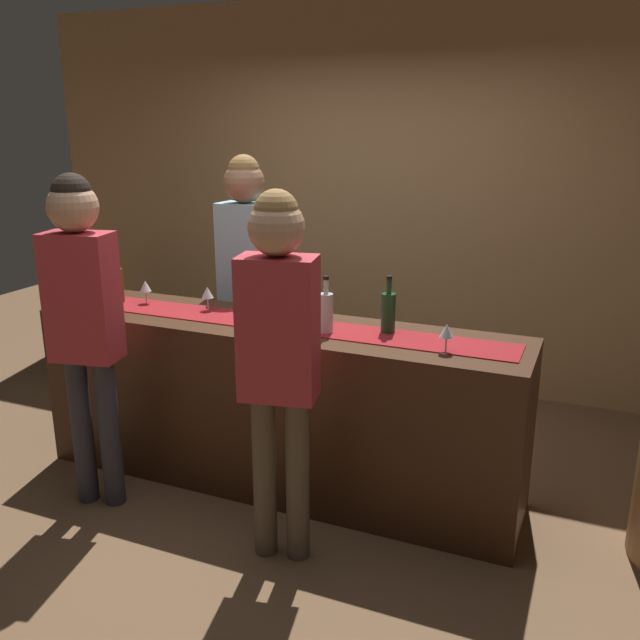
{
  "coord_description": "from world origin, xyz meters",
  "views": [
    {
      "loc": [
        1.61,
        -3.15,
        2.02
      ],
      "look_at": [
        0.27,
        0.0,
        1.0
      ],
      "focal_mm": 38.09,
      "sensor_mm": 36.0,
      "label": 1
    }
  ],
  "objects_px": {
    "wine_bottle_green": "(388,312)",
    "potted_plant_tall": "(102,323)",
    "bartender": "(247,263)",
    "customer_sipping": "(278,340)",
    "wine_glass_far_end": "(207,293)",
    "wine_glass_near_customer": "(145,287)",
    "customer_browsing": "(83,306)",
    "wine_glass_mid_counter": "(447,332)",
    "wine_bottle_amber": "(117,285)",
    "wine_bottle_clear": "(326,312)"
  },
  "relations": [
    {
      "from": "wine_bottle_green",
      "to": "potted_plant_tall",
      "type": "height_order",
      "value": "wine_bottle_green"
    },
    {
      "from": "bartender",
      "to": "customer_sipping",
      "type": "bearing_deg",
      "value": 126.83
    },
    {
      "from": "wine_glass_far_end",
      "to": "wine_glass_near_customer",
      "type": "bearing_deg",
      "value": -178.49
    },
    {
      "from": "wine_bottle_green",
      "to": "bartender",
      "type": "distance_m",
      "value": 1.22
    },
    {
      "from": "wine_bottle_green",
      "to": "potted_plant_tall",
      "type": "distance_m",
      "value": 2.83
    },
    {
      "from": "wine_bottle_green",
      "to": "customer_browsing",
      "type": "xyz_separation_m",
      "value": [
        -1.41,
        -0.65,
        0.04
      ]
    },
    {
      "from": "wine_glass_near_customer",
      "to": "wine_glass_far_end",
      "type": "height_order",
      "value": "same"
    },
    {
      "from": "wine_glass_far_end",
      "to": "customer_sipping",
      "type": "distance_m",
      "value": 1.05
    },
    {
      "from": "wine_glass_mid_counter",
      "to": "customer_sipping",
      "type": "bearing_deg",
      "value": -142.29
    },
    {
      "from": "potted_plant_tall",
      "to": "wine_glass_mid_counter",
      "type": "bearing_deg",
      "value": -19.27
    },
    {
      "from": "customer_browsing",
      "to": "wine_bottle_green",
      "type": "bearing_deg",
      "value": 12.97
    },
    {
      "from": "wine_bottle_green",
      "to": "customer_sipping",
      "type": "height_order",
      "value": "customer_sipping"
    },
    {
      "from": "wine_bottle_amber",
      "to": "potted_plant_tall",
      "type": "distance_m",
      "value": 1.44
    },
    {
      "from": "customer_sipping",
      "to": "wine_glass_mid_counter",
      "type": "bearing_deg",
      "value": 26.29
    },
    {
      "from": "wine_bottle_amber",
      "to": "customer_sipping",
      "type": "distance_m",
      "value": 1.53
    },
    {
      "from": "wine_bottle_amber",
      "to": "wine_glass_far_end",
      "type": "bearing_deg",
      "value": 5.15
    },
    {
      "from": "wine_glass_far_end",
      "to": "customer_sipping",
      "type": "relative_size",
      "value": 0.08
    },
    {
      "from": "wine_bottle_green",
      "to": "wine_glass_far_end",
      "type": "height_order",
      "value": "wine_bottle_green"
    },
    {
      "from": "wine_glass_mid_counter",
      "to": "potted_plant_tall",
      "type": "xyz_separation_m",
      "value": [
        -2.98,
        1.04,
        -0.6
      ]
    },
    {
      "from": "wine_glass_mid_counter",
      "to": "potted_plant_tall",
      "type": "distance_m",
      "value": 3.21
    },
    {
      "from": "customer_sipping",
      "to": "customer_browsing",
      "type": "relative_size",
      "value": 0.98
    },
    {
      "from": "wine_bottle_clear",
      "to": "bartender",
      "type": "height_order",
      "value": "bartender"
    },
    {
      "from": "customer_sipping",
      "to": "potted_plant_tall",
      "type": "xyz_separation_m",
      "value": [
        -2.34,
        1.53,
        -0.62
      ]
    },
    {
      "from": "wine_glass_near_customer",
      "to": "potted_plant_tall",
      "type": "height_order",
      "value": "wine_glass_near_customer"
    },
    {
      "from": "wine_bottle_amber",
      "to": "customer_sipping",
      "type": "height_order",
      "value": "customer_sipping"
    },
    {
      "from": "wine_bottle_amber",
      "to": "potted_plant_tall",
      "type": "xyz_separation_m",
      "value": [
        -0.95,
        0.9,
        -0.6
      ]
    },
    {
      "from": "wine_bottle_clear",
      "to": "potted_plant_tall",
      "type": "relative_size",
      "value": 0.38
    },
    {
      "from": "wine_glass_near_customer",
      "to": "bartender",
      "type": "relative_size",
      "value": 0.08
    },
    {
      "from": "wine_bottle_amber",
      "to": "wine_glass_near_customer",
      "type": "bearing_deg",
      "value": 13.89
    },
    {
      "from": "wine_bottle_green",
      "to": "customer_sipping",
      "type": "distance_m",
      "value": 0.75
    },
    {
      "from": "wine_glass_mid_counter",
      "to": "customer_browsing",
      "type": "relative_size",
      "value": 0.08
    },
    {
      "from": "wine_glass_far_end",
      "to": "customer_browsing",
      "type": "height_order",
      "value": "customer_browsing"
    },
    {
      "from": "wine_bottle_amber",
      "to": "bartender",
      "type": "relative_size",
      "value": 0.17
    },
    {
      "from": "wine_bottle_amber",
      "to": "wine_glass_near_customer",
      "type": "relative_size",
      "value": 2.1
    },
    {
      "from": "wine_glass_near_customer",
      "to": "wine_glass_mid_counter",
      "type": "height_order",
      "value": "same"
    },
    {
      "from": "bartender",
      "to": "wine_bottle_clear",
      "type": "bearing_deg",
      "value": 144.49
    },
    {
      "from": "potted_plant_tall",
      "to": "customer_browsing",
      "type": "bearing_deg",
      "value": -50.81
    },
    {
      "from": "wine_bottle_amber",
      "to": "wine_glass_mid_counter",
      "type": "height_order",
      "value": "wine_bottle_amber"
    },
    {
      "from": "customer_sipping",
      "to": "customer_browsing",
      "type": "bearing_deg",
      "value": 166.57
    },
    {
      "from": "wine_bottle_amber",
      "to": "bartender",
      "type": "xyz_separation_m",
      "value": [
        0.57,
        0.56,
        0.07
      ]
    },
    {
      "from": "wine_glass_mid_counter",
      "to": "wine_glass_far_end",
      "type": "relative_size",
      "value": 1.0
    },
    {
      "from": "wine_glass_far_end",
      "to": "customer_sipping",
      "type": "height_order",
      "value": "customer_sipping"
    },
    {
      "from": "wine_glass_near_customer",
      "to": "customer_sipping",
      "type": "distance_m",
      "value": 1.39
    },
    {
      "from": "wine_bottle_green",
      "to": "wine_glass_mid_counter",
      "type": "height_order",
      "value": "wine_bottle_green"
    },
    {
      "from": "wine_glass_far_end",
      "to": "customer_sipping",
      "type": "bearing_deg",
      "value": -40.71
    },
    {
      "from": "wine_bottle_amber",
      "to": "bartender",
      "type": "height_order",
      "value": "bartender"
    },
    {
      "from": "wine_bottle_green",
      "to": "wine_glass_far_end",
      "type": "bearing_deg",
      "value": -179.73
    },
    {
      "from": "wine_bottle_green",
      "to": "customer_sipping",
      "type": "xyz_separation_m",
      "value": [
        -0.29,
        -0.69,
        0.02
      ]
    },
    {
      "from": "potted_plant_tall",
      "to": "wine_glass_far_end",
      "type": "bearing_deg",
      "value": -28.79
    },
    {
      "from": "customer_browsing",
      "to": "wine_bottle_clear",
      "type": "bearing_deg",
      "value": 13.24
    }
  ]
}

